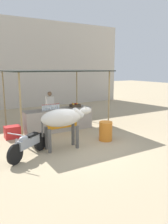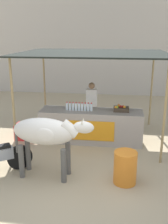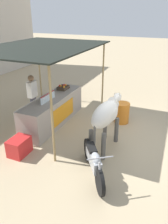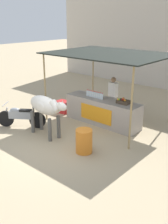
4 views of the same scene
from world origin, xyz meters
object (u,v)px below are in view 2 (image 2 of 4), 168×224
(water_barrel, at_px, (125,167))
(cow, at_px, (47,134))
(stall_counter, at_px, (91,126))
(cooler_box, at_px, (26,131))
(fruit_crate, at_px, (121,109))
(vendor_behind_counter, at_px, (92,107))

(water_barrel, xyz_separation_m, cow, (-1.73, 0.05, 0.67))
(stall_counter, xyz_separation_m, cooler_box, (-2.00, -0.10, -0.24))
(cooler_box, height_order, water_barrel, water_barrel)
(stall_counter, bearing_deg, water_barrel, -65.81)
(fruit_crate, relative_size, cooler_box, 0.73)
(fruit_crate, distance_m, cooler_box, 2.98)
(vendor_behind_counter, distance_m, water_barrel, 3.16)
(stall_counter, relative_size, water_barrel, 4.15)
(vendor_behind_counter, bearing_deg, fruit_crate, -36.99)
(water_barrel, relative_size, cow, 0.39)
(cooler_box, distance_m, water_barrel, 3.64)
(vendor_behind_counter, bearing_deg, water_barrel, -70.33)
(fruit_crate, xyz_separation_m, vendor_behind_counter, (-0.93, 0.70, -0.18))
(cooler_box, bearing_deg, water_barrel, -34.97)
(vendor_behind_counter, relative_size, cooler_box, 2.75)
(cooler_box, relative_size, cow, 0.33)
(cooler_box, xyz_separation_m, water_barrel, (2.98, -2.09, 0.12))
(vendor_behind_counter, xyz_separation_m, cooler_box, (-1.93, -0.85, -0.61))
(vendor_behind_counter, bearing_deg, stall_counter, -84.77)
(vendor_behind_counter, distance_m, cooler_box, 2.20)
(cow, bearing_deg, cooler_box, 121.56)
(fruit_crate, xyz_separation_m, cow, (-1.61, -2.19, 0.00))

